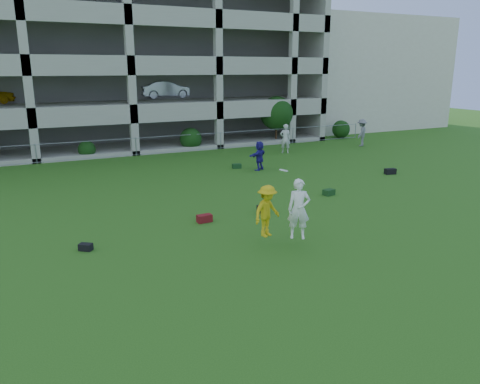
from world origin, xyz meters
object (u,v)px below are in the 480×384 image
frisbee_contest (278,210)px  bystander_f (362,133)px  crate_d (263,209)px  bystander_d (259,156)px  stucco_building (339,74)px  parking_garage (105,62)px  bystander_e (285,139)px

frisbee_contest → bystander_f: bearing=42.9°
bystander_f → crate_d: (-14.38, -11.20, -0.83)m
bystander_d → bystander_f: size_ratio=0.83×
crate_d → stucco_building: bearing=47.5°
bystander_f → crate_d: bystander_f is taller
parking_garage → bystander_e: bearing=-52.4°
parking_garage → frisbee_contest: bearing=-89.8°
crate_d → frisbee_contest: frisbee_contest is taller
bystander_d → bystander_e: bystander_e is taller
bystander_d → bystander_e: (4.14, 4.03, 0.16)m
bystander_f → parking_garage: parking_garage is taller
bystander_e → parking_garage: size_ratio=0.06×
frisbee_contest → bystander_e: bearing=57.8°
bystander_d → crate_d: 8.07m
bystander_f → parking_garage: (-15.80, 12.03, 5.03)m
bystander_d → frisbee_contest: size_ratio=0.73×
bystander_d → parking_garage: 17.67m
bystander_f → frisbee_contest: frisbee_contest is taller
bystander_f → bystander_e: bearing=-34.2°
stucco_building → bystander_e: (-13.74, -12.36, -4.03)m
stucco_building → bystander_d: stucco_building is taller
stucco_building → crate_d: (-21.59, -23.53, -4.85)m
stucco_building → bystander_f: bearing=-120.3°
bystander_f → crate_d: size_ratio=5.61×
bystander_d → crate_d: bearing=30.4°
bystander_e → crate_d: size_ratio=5.57×
crate_d → frisbee_contest: 3.81m
stucco_building → bystander_f: size_ratio=8.14×
bystander_d → crate_d: (-3.70, -7.14, -0.66)m
bystander_d → parking_garage: bearing=-104.5°
bystander_e → crate_d: bearing=76.3°
bystander_e → bystander_f: (6.53, 0.03, 0.01)m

